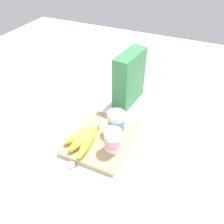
% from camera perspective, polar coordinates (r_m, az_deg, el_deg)
% --- Properties ---
extents(ground_plane, '(2.40, 2.40, 0.00)m').
position_cam_1_polar(ground_plane, '(0.95, -2.60, -6.86)').
color(ground_plane, white).
extents(cutting_board, '(0.29, 0.23, 0.02)m').
position_cam_1_polar(cutting_board, '(0.94, -2.61, -6.46)').
color(cutting_board, tan).
rests_on(cutting_board, ground_plane).
extents(cereal_box, '(0.20, 0.09, 0.25)m').
position_cam_1_polar(cereal_box, '(1.09, 4.39, 8.13)').
color(cereal_box, '#38844C').
rests_on(cereal_box, ground_plane).
extents(yogurt_cup_front, '(0.07, 0.07, 0.09)m').
position_cam_1_polar(yogurt_cup_front, '(0.93, 1.05, -2.64)').
color(yogurt_cup_front, white).
rests_on(yogurt_cup_front, cutting_board).
extents(yogurt_cup_back, '(0.06, 0.06, 0.09)m').
position_cam_1_polar(yogurt_cup_back, '(0.86, 0.11, -6.95)').
color(yogurt_cup_back, white).
rests_on(yogurt_cup_back, cutting_board).
extents(banana_bunch, '(0.19, 0.12, 0.04)m').
position_cam_1_polar(banana_bunch, '(0.91, -6.71, -6.25)').
color(banana_bunch, yellow).
rests_on(banana_bunch, cutting_board).
extents(spoon, '(0.12, 0.08, 0.01)m').
position_cam_1_polar(spoon, '(0.86, -9.77, -13.87)').
color(spoon, silver).
rests_on(spoon, ground_plane).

